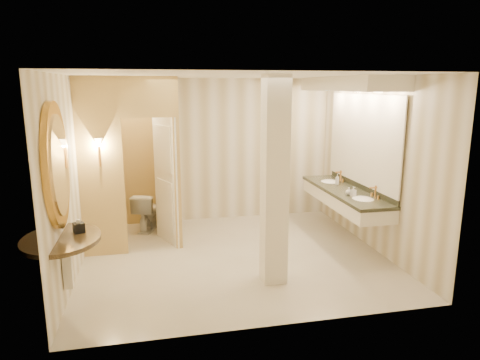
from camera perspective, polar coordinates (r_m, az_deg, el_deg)
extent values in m
plane|color=beige|center=(6.66, -0.74, -10.13)|extent=(4.50, 4.50, 0.00)
plane|color=white|center=(6.16, -0.81, 13.77)|extent=(4.50, 4.50, 0.00)
cube|color=silver|center=(8.21, -3.48, 3.95)|extent=(4.50, 0.02, 2.70)
cube|color=silver|center=(4.38, 4.31, -3.59)|extent=(4.50, 0.02, 2.70)
cube|color=silver|center=(6.25, -21.46, 0.43)|extent=(0.02, 4.00, 2.70)
cube|color=silver|center=(7.05, 17.48, 2.00)|extent=(0.02, 4.00, 2.70)
cube|color=#DDC873|center=(7.40, -8.76, 2.89)|extent=(0.10, 1.50, 2.70)
cube|color=#DDC873|center=(6.69, -18.05, 1.42)|extent=(0.65, 0.10, 2.70)
cube|color=#DDC873|center=(6.54, -12.24, 10.78)|extent=(0.80, 0.10, 0.60)
cube|color=white|center=(7.07, -9.79, -0.06)|extent=(0.36, 0.75, 2.10)
cylinder|color=#BE843D|center=(6.59, -18.22, 3.02)|extent=(0.03, 0.03, 0.30)
cone|color=white|center=(6.56, -18.34, 4.74)|extent=(0.14, 0.14, 0.14)
cube|color=white|center=(7.35, 13.78, -2.32)|extent=(0.60, 2.28, 0.24)
cube|color=black|center=(7.32, 13.83, -1.41)|extent=(0.64, 2.32, 0.05)
cube|color=black|center=(7.43, 15.80, -0.77)|extent=(0.03, 2.28, 0.10)
ellipsoid|color=white|center=(6.80, 16.05, -2.78)|extent=(0.40, 0.44, 0.15)
cylinder|color=#BE843D|center=(6.86, 17.59, -1.62)|extent=(0.03, 0.03, 0.22)
ellipsoid|color=white|center=(7.87, 11.90, -0.52)|extent=(0.40, 0.44, 0.15)
cylinder|color=#BE843D|center=(7.93, 13.26, 0.47)|extent=(0.03, 0.03, 0.22)
cube|color=white|center=(7.30, 16.13, 5.20)|extent=(0.03, 2.28, 1.40)
cube|color=white|center=(7.12, 14.56, 12.31)|extent=(0.75, 2.48, 0.22)
cylinder|color=black|center=(5.31, -22.73, -7.31)|extent=(1.08, 1.08, 0.05)
cube|color=white|center=(5.41, -22.04, -10.30)|extent=(0.10, 0.10, 0.60)
cylinder|color=gold|center=(5.10, -23.31, 1.75)|extent=(0.07, 1.08, 1.08)
cylinder|color=white|center=(5.09, -22.87, 1.77)|extent=(0.02, 0.87, 0.87)
cube|color=white|center=(5.50, 4.63, -0.28)|extent=(0.31, 0.31, 2.70)
cube|color=black|center=(5.38, -20.69, -5.96)|extent=(0.15, 0.15, 0.12)
imported|color=white|center=(7.92, -12.29, -4.08)|extent=(0.58, 0.76, 0.69)
imported|color=beige|center=(6.88, 14.86, -1.50)|extent=(0.09, 0.09, 0.15)
imported|color=silver|center=(6.95, 14.30, -1.45)|extent=(0.11, 0.11, 0.12)
imported|color=#C6B28C|center=(7.61, 12.84, 0.07)|extent=(0.09, 0.09, 0.19)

